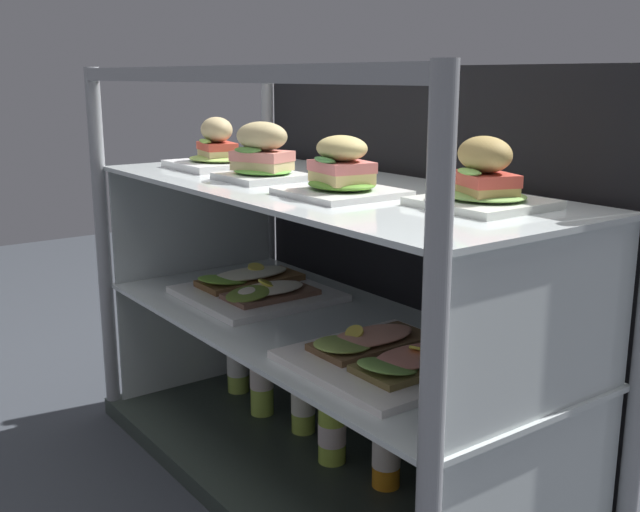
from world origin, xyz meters
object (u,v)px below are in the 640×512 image
object	(u,v)px
juice_bottle_tucked_behind	(443,484)
plated_roll_sandwich_near_right_corner	(262,156)
plated_roll_sandwich_right_of_center	(217,152)
juice_bottle_front_middle	(262,375)
juice_bottle_back_right	(238,361)
juice_bottle_back_left	(303,400)
juice_bottle_front_left_end	(387,443)
juice_bottle_front_fourth	(332,425)
open_sandwich_tray_near_left_corner	(388,356)
plated_roll_sandwich_left_of_center	(341,173)
open_sandwich_tray_mid_right	(255,288)
plated_roll_sandwich_mid_right	(483,181)

from	to	relation	value
juice_bottle_tucked_behind	plated_roll_sandwich_near_right_corner	bearing A→B (deg)	-166.98
plated_roll_sandwich_right_of_center	juice_bottle_front_middle	world-z (taller)	plated_roll_sandwich_right_of_center
juice_bottle_back_right	plated_roll_sandwich_near_right_corner	bearing A→B (deg)	-18.45
plated_roll_sandwich_right_of_center	juice_bottle_tucked_behind	distance (m)	0.95
juice_bottle_back_left	juice_bottle_front_left_end	world-z (taller)	juice_bottle_front_left_end
juice_bottle_back_left	juice_bottle_front_middle	bearing A→B (deg)	-169.02
juice_bottle_front_left_end	juice_bottle_tucked_behind	xyz separation A→B (m)	(0.17, 0.00, -0.02)
plated_roll_sandwich_near_right_corner	juice_bottle_back_right	distance (m)	0.69
plated_roll_sandwich_right_of_center	juice_bottle_back_right	world-z (taller)	plated_roll_sandwich_right_of_center
juice_bottle_front_fourth	open_sandwich_tray_near_left_corner	bearing A→B (deg)	-13.17
juice_bottle_front_middle	juice_bottle_back_left	size ratio (longest dim) A/B	1.27
juice_bottle_tucked_behind	juice_bottle_back_left	bearing A→B (deg)	179.82
juice_bottle_back_left	plated_roll_sandwich_right_of_center	bearing A→B (deg)	-161.36
plated_roll_sandwich_left_of_center	juice_bottle_front_left_end	bearing A→B (deg)	74.15
open_sandwich_tray_mid_right	open_sandwich_tray_near_left_corner	world-z (taller)	open_sandwich_tray_mid_right
juice_bottle_back_right	juice_bottle_back_left	bearing A→B (deg)	0.99
juice_bottle_back_left	juice_bottle_front_fourth	distance (m)	0.17
plated_roll_sandwich_right_of_center	juice_bottle_back_left	size ratio (longest dim) A/B	1.06
plated_roll_sandwich_mid_right	juice_bottle_tucked_behind	world-z (taller)	plated_roll_sandwich_mid_right
plated_roll_sandwich_near_right_corner	juice_bottle_back_left	bearing A→B (deg)	93.49
plated_roll_sandwich_left_of_center	open_sandwich_tray_mid_right	world-z (taller)	plated_roll_sandwich_left_of_center
juice_bottle_back_right	juice_bottle_front_left_end	xyz separation A→B (m)	(0.63, 0.00, 0.01)
juice_bottle_tucked_behind	plated_roll_sandwich_mid_right	bearing A→B (deg)	15.02
plated_roll_sandwich_near_right_corner	plated_roll_sandwich_left_of_center	xyz separation A→B (m)	(0.28, 0.00, -0.01)
plated_roll_sandwich_right_of_center	juice_bottle_front_middle	xyz separation A→B (m)	(0.10, 0.06, -0.57)
plated_roll_sandwich_right_of_center	plated_roll_sandwich_mid_right	size ratio (longest dim) A/B	1.03
plated_roll_sandwich_mid_right	juice_bottle_back_left	size ratio (longest dim) A/B	1.03
juice_bottle_front_fourth	plated_roll_sandwich_left_of_center	bearing A→B (deg)	-30.85
plated_roll_sandwich_near_right_corner	juice_bottle_front_middle	size ratio (longest dim) A/B	0.68
plated_roll_sandwich_right_of_center	open_sandwich_tray_near_left_corner	xyz separation A→B (m)	(0.66, -0.01, -0.33)
plated_roll_sandwich_mid_right	juice_bottle_front_left_end	bearing A→B (deg)	-175.60
open_sandwich_tray_near_left_corner	juice_bottle_front_left_end	world-z (taller)	open_sandwich_tray_near_left_corner
plated_roll_sandwich_right_of_center	juice_bottle_front_fourth	size ratio (longest dim) A/B	0.94
juice_bottle_front_middle	juice_bottle_tucked_behind	xyz separation A→B (m)	(0.63, 0.03, -0.03)
plated_roll_sandwich_near_right_corner	juice_bottle_front_middle	distance (m)	0.61
plated_roll_sandwich_mid_right	open_sandwich_tray_near_left_corner	size ratio (longest dim) A/B	0.59
plated_roll_sandwich_near_right_corner	juice_bottle_back_left	xyz separation A→B (m)	(-0.01, 0.11, -0.61)
plated_roll_sandwich_right_of_center	open_sandwich_tray_near_left_corner	distance (m)	0.74
open_sandwich_tray_near_left_corner	juice_bottle_back_right	bearing A→B (deg)	173.13
juice_bottle_front_fourth	juice_bottle_front_left_end	world-z (taller)	juice_bottle_front_left_end
plated_roll_sandwich_right_of_center	open_sandwich_tray_mid_right	distance (m)	0.35
open_sandwich_tray_mid_right	juice_bottle_front_middle	size ratio (longest dim) A/B	1.36
juice_bottle_front_fourth	juice_bottle_tucked_behind	world-z (taller)	juice_bottle_front_fourth
plated_roll_sandwich_near_right_corner	juice_bottle_front_left_end	xyz separation A→B (m)	(0.31, 0.11, -0.59)
plated_roll_sandwich_left_of_center	juice_bottle_tucked_behind	bearing A→B (deg)	28.60
open_sandwich_tray_near_left_corner	juice_bottle_back_left	bearing A→B (deg)	167.38
open_sandwich_tray_mid_right	juice_bottle_front_middle	xyz separation A→B (m)	(-0.02, 0.03, -0.24)
plated_roll_sandwich_right_of_center	plated_roll_sandwich_left_of_center	size ratio (longest dim) A/B	1.04
plated_roll_sandwich_near_right_corner	open_sandwich_tray_near_left_corner	world-z (taller)	plated_roll_sandwich_near_right_corner
plated_roll_sandwich_near_right_corner	plated_roll_sandwich_left_of_center	world-z (taller)	plated_roll_sandwich_near_right_corner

